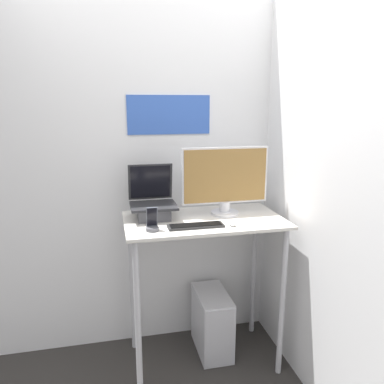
{
  "coord_description": "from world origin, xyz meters",
  "views": [
    {
      "loc": [
        -0.58,
        -1.94,
        1.76
      ],
      "look_at": [
        -0.08,
        0.29,
        1.22
      ],
      "focal_mm": 35.0,
      "sensor_mm": 36.0,
      "label": 1
    }
  ],
  "objects_px": {
    "cell_phone": "(152,224)",
    "computer_tower": "(212,322)",
    "keyboard": "(196,226)",
    "mouse": "(232,224)",
    "monitor": "(225,182)",
    "laptop": "(153,205)"
  },
  "relations": [
    {
      "from": "cell_phone",
      "to": "computer_tower",
      "type": "distance_m",
      "value": 0.99
    },
    {
      "from": "keyboard",
      "to": "mouse",
      "type": "relative_size",
      "value": 5.24
    },
    {
      "from": "cell_phone",
      "to": "computer_tower",
      "type": "bearing_deg",
      "value": 29.34
    },
    {
      "from": "mouse",
      "to": "cell_phone",
      "type": "xyz_separation_m",
      "value": [
        -0.48,
        0.02,
        0.02
      ]
    },
    {
      "from": "monitor",
      "to": "mouse",
      "type": "xyz_separation_m",
      "value": [
        -0.03,
        -0.24,
        -0.2
      ]
    },
    {
      "from": "keyboard",
      "to": "computer_tower",
      "type": "xyz_separation_m",
      "value": [
        0.18,
        0.24,
        -0.82
      ]
    },
    {
      "from": "keyboard",
      "to": "computer_tower",
      "type": "bearing_deg",
      "value": 53.34
    },
    {
      "from": "mouse",
      "to": "computer_tower",
      "type": "relative_size",
      "value": 0.14
    },
    {
      "from": "laptop",
      "to": "keyboard",
      "type": "xyz_separation_m",
      "value": [
        0.23,
        -0.25,
        -0.08
      ]
    },
    {
      "from": "keyboard",
      "to": "computer_tower",
      "type": "height_order",
      "value": "keyboard"
    },
    {
      "from": "monitor",
      "to": "mouse",
      "type": "height_order",
      "value": "monitor"
    },
    {
      "from": "laptop",
      "to": "monitor",
      "type": "relative_size",
      "value": 0.58
    },
    {
      "from": "monitor",
      "to": "computer_tower",
      "type": "distance_m",
      "value": 1.04
    },
    {
      "from": "mouse",
      "to": "computer_tower",
      "type": "xyz_separation_m",
      "value": [
        -0.04,
        0.27,
        -0.83
      ]
    },
    {
      "from": "laptop",
      "to": "mouse",
      "type": "height_order",
      "value": "laptop"
    },
    {
      "from": "monitor",
      "to": "cell_phone",
      "type": "height_order",
      "value": "monitor"
    },
    {
      "from": "keyboard",
      "to": "mouse",
      "type": "xyz_separation_m",
      "value": [
        0.22,
        -0.03,
        0.01
      ]
    },
    {
      "from": "computer_tower",
      "to": "monitor",
      "type": "bearing_deg",
      "value": -18.63
    },
    {
      "from": "laptop",
      "to": "monitor",
      "type": "bearing_deg",
      "value": -3.36
    },
    {
      "from": "monitor",
      "to": "mouse",
      "type": "bearing_deg",
      "value": -96.67
    },
    {
      "from": "keyboard",
      "to": "cell_phone",
      "type": "height_order",
      "value": "cell_phone"
    },
    {
      "from": "keyboard",
      "to": "monitor",
      "type": "bearing_deg",
      "value": 41.12
    }
  ]
}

